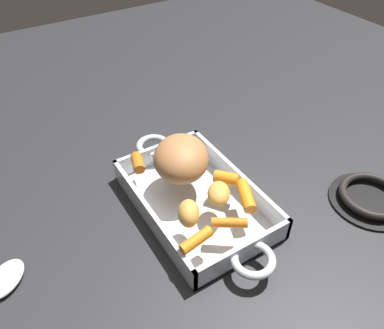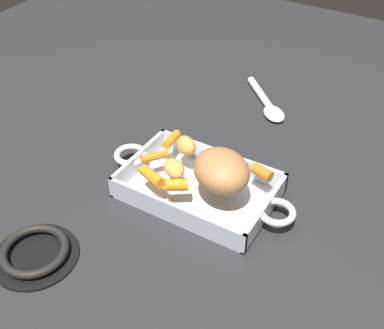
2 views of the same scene
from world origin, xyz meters
The scene contains 12 objects.
ground_plane centered at (0.00, 0.00, 0.00)m, with size 2.18×2.18×0.00m, color #232326.
roasting_dish centered at (0.00, 0.00, 0.02)m, with size 0.42×0.20×0.05m.
pork_roast centered at (-0.05, 0.00, 0.09)m, with size 0.12×0.10×0.07m, color #AB7141.
baby_carrot_southeast centered at (0.11, 0.00, 0.06)m, with size 0.02×0.02×0.06m, color orange.
baby_carrot_center_right centered at (0.07, 0.06, 0.06)m, with size 0.02×0.02×0.06m, color orange.
baby_carrot_long centered at (0.11, -0.07, 0.06)m, with size 0.02×0.02×0.06m, color orange.
baby_carrot_center_left centered at (-0.11, -0.06, 0.06)m, with size 0.02×0.02×0.04m, color orange.
baby_carrot_southwest centered at (0.02, 0.06, 0.06)m, with size 0.02×0.02×0.05m, color orange.
potato_golden_small centered at (0.06, -0.05, 0.07)m, with size 0.05×0.04×0.04m, color gold.
potato_near_roast centered at (0.05, 0.02, 0.06)m, with size 0.06×0.04×0.03m, color gold.
stove_burner_rear centered at (0.17, 0.30, 0.01)m, with size 0.16×0.16×0.03m.
serving_spoon centered at (0.01, -0.38, 0.01)m, with size 0.17×0.18×0.02m.
Camera 2 is at (-0.37, 0.65, 0.70)m, focal length 45.81 mm.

